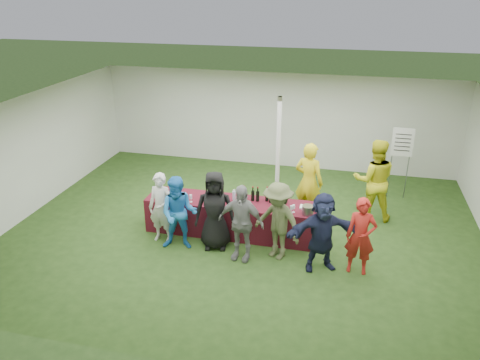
% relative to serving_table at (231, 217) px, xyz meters
% --- Properties ---
extents(ground, '(60.00, 60.00, 0.00)m').
position_rel_serving_table_xyz_m(ground, '(0.26, 0.19, -0.38)').
color(ground, '#284719').
rests_on(ground, ground).
extents(tent, '(10.00, 10.00, 10.00)m').
position_rel_serving_table_xyz_m(tent, '(0.76, 1.39, 0.98)').
color(tent, white).
rests_on(tent, ground).
extents(serving_table, '(3.60, 0.80, 0.75)m').
position_rel_serving_table_xyz_m(serving_table, '(0.00, 0.00, 0.00)').
color(serving_table, '#5B1121').
rests_on(serving_table, ground).
extents(wine_bottles, '(0.94, 0.13, 0.32)m').
position_rel_serving_table_xyz_m(wine_bottles, '(0.70, 0.14, 0.50)').
color(wine_bottles, black).
rests_on(wine_bottles, serving_table).
extents(wine_glasses, '(2.81, 0.15, 0.16)m').
position_rel_serving_table_xyz_m(wine_glasses, '(-0.21, -0.26, 0.49)').
color(wine_glasses, silver).
rests_on(wine_glasses, serving_table).
extents(water_bottle, '(0.07, 0.07, 0.23)m').
position_rel_serving_table_xyz_m(water_bottle, '(0.05, 0.08, 0.48)').
color(water_bottle, silver).
rests_on(water_bottle, serving_table).
extents(bar_towel, '(0.25, 0.18, 0.03)m').
position_rel_serving_table_xyz_m(bar_towel, '(1.57, 0.05, 0.39)').
color(bar_towel, white).
rests_on(bar_towel, serving_table).
extents(dump_bucket, '(0.23, 0.23, 0.18)m').
position_rel_serving_table_xyz_m(dump_bucket, '(1.63, -0.22, 0.46)').
color(dump_bucket, slate).
rests_on(dump_bucket, serving_table).
extents(wine_list_sign, '(0.50, 0.03, 1.80)m').
position_rel_serving_table_xyz_m(wine_list_sign, '(3.56, 2.67, 0.94)').
color(wine_list_sign, slate).
rests_on(wine_list_sign, ground).
extents(staff_pourer, '(0.77, 0.64, 1.82)m').
position_rel_serving_table_xyz_m(staff_pourer, '(1.52, 1.02, 0.53)').
color(staff_pourer, gold).
rests_on(staff_pourer, ground).
extents(staff_back, '(0.99, 0.81, 1.88)m').
position_rel_serving_table_xyz_m(staff_back, '(2.92, 1.39, 0.57)').
color(staff_back, gold).
rests_on(staff_back, ground).
extents(customer_0, '(0.58, 0.41, 1.50)m').
position_rel_serving_table_xyz_m(customer_0, '(-1.29, -0.64, 0.37)').
color(customer_0, silver).
rests_on(customer_0, ground).
extents(customer_1, '(0.83, 0.69, 1.54)m').
position_rel_serving_table_xyz_m(customer_1, '(-0.84, -0.83, 0.39)').
color(customer_1, blue).
rests_on(customer_1, ground).
extents(customer_2, '(0.89, 0.67, 1.64)m').
position_rel_serving_table_xyz_m(customer_2, '(-0.16, -0.63, 0.44)').
color(customer_2, black).
rests_on(customer_2, ground).
extents(customer_3, '(0.95, 0.48, 1.55)m').
position_rel_serving_table_xyz_m(customer_3, '(0.44, -0.92, 0.40)').
color(customer_3, gray).
rests_on(customer_3, ground).
extents(customer_4, '(1.17, 0.99, 1.57)m').
position_rel_serving_table_xyz_m(customer_4, '(1.11, -0.72, 0.41)').
color(customer_4, '#4F5633').
rests_on(customer_4, ground).
extents(customer_5, '(1.49, 0.97, 1.54)m').
position_rel_serving_table_xyz_m(customer_5, '(1.97, -0.91, 0.39)').
color(customer_5, '#1A1F3C').
rests_on(customer_5, ground).
extents(customer_6, '(0.55, 0.37, 1.49)m').
position_rel_serving_table_xyz_m(customer_6, '(2.66, -0.87, 0.37)').
color(customer_6, '#A61D17').
rests_on(customer_6, ground).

